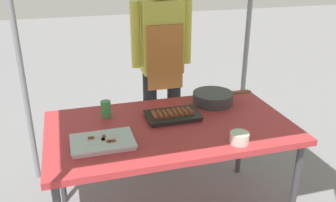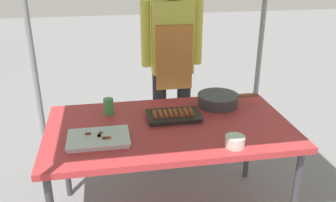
# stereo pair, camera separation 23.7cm
# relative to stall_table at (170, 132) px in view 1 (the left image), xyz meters

# --- Properties ---
(stall_table) EXTENTS (1.60, 0.90, 0.75)m
(stall_table) POSITION_rel_stall_table_xyz_m (0.00, 0.00, 0.00)
(stall_table) COLOR #C63338
(stall_table) RESTS_ON ground
(tray_grilled_sausages) EXTENTS (0.36, 0.23, 0.05)m
(tray_grilled_sausages) POSITION_rel_stall_table_xyz_m (0.05, 0.10, 0.07)
(tray_grilled_sausages) COLOR black
(tray_grilled_sausages) RESTS_ON stall_table
(tray_meat_skewers) EXTENTS (0.37, 0.25, 0.04)m
(tray_meat_skewers) POSITION_rel_stall_table_xyz_m (-0.46, -0.14, 0.07)
(tray_meat_skewers) COLOR silver
(tray_meat_skewers) RESTS_ON stall_table
(cooking_wok) EXTENTS (0.46, 0.30, 0.08)m
(cooking_wok) POSITION_rel_stall_table_xyz_m (0.41, 0.26, 0.10)
(cooking_wok) COLOR #38383A
(cooking_wok) RESTS_ON stall_table
(condiment_bowl) EXTENTS (0.12, 0.12, 0.07)m
(condiment_bowl) POSITION_rel_stall_table_xyz_m (0.33, -0.35, 0.09)
(condiment_bowl) COLOR silver
(condiment_bowl) RESTS_ON stall_table
(drink_cup_near_edge) EXTENTS (0.07, 0.07, 0.11)m
(drink_cup_near_edge) POSITION_rel_stall_table_xyz_m (-0.39, 0.25, 0.11)
(drink_cup_near_edge) COLOR #3F994C
(drink_cup_near_edge) RESTS_ON stall_table
(vendor_woman) EXTENTS (0.52, 0.23, 1.67)m
(vendor_woman) POSITION_rel_stall_table_xyz_m (0.17, 0.82, 0.30)
(vendor_woman) COLOR black
(vendor_woman) RESTS_ON ground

